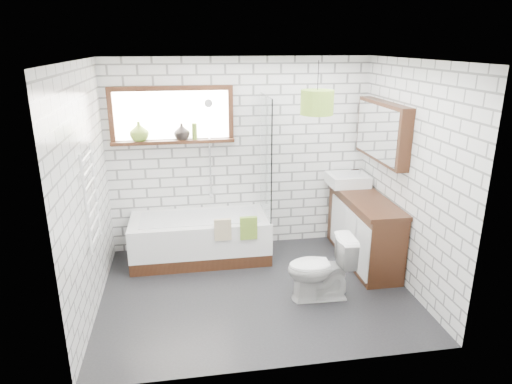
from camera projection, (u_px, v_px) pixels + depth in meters
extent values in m
cube|color=black|center=(256.00, 291.00, 5.14)|extent=(3.40, 2.60, 0.01)
cube|color=white|center=(256.00, 60.00, 4.36)|extent=(3.40, 2.60, 0.01)
cube|color=white|center=(240.00, 155.00, 5.97)|extent=(3.40, 0.01, 2.50)
cube|color=white|center=(283.00, 234.00, 3.52)|extent=(3.40, 0.01, 2.50)
cube|color=white|center=(86.00, 193.00, 4.49)|extent=(0.01, 2.60, 2.50)
cube|color=white|center=(409.00, 177.00, 5.01)|extent=(0.01, 2.60, 2.50)
cube|color=black|center=(172.00, 116.00, 5.63)|extent=(1.52, 0.16, 0.68)
cube|color=white|center=(91.00, 198.00, 4.51)|extent=(0.06, 0.52, 1.00)
cube|color=black|center=(382.00, 131.00, 5.43)|extent=(0.16, 1.20, 0.70)
cylinder|color=silver|center=(210.00, 150.00, 5.84)|extent=(0.02, 0.02, 1.30)
cube|color=white|center=(200.00, 238.00, 5.82)|extent=(1.73, 0.76, 0.56)
cube|color=white|center=(266.00, 157.00, 5.63)|extent=(0.02, 0.72, 1.50)
cube|color=olive|center=(249.00, 228.00, 5.47)|extent=(0.21, 0.06, 0.28)
cube|color=tan|center=(223.00, 230.00, 5.42)|extent=(0.20, 0.05, 0.26)
cube|color=black|center=(364.00, 229.00, 5.74)|extent=(0.48, 1.49, 0.86)
cube|color=white|center=(348.00, 180.00, 6.04)|extent=(0.50, 0.44, 0.15)
cylinder|color=silver|center=(359.00, 175.00, 6.05)|extent=(0.04, 0.04, 0.16)
imported|color=white|center=(320.00, 268.00, 4.88)|extent=(0.42, 0.72, 0.72)
imported|color=olive|center=(139.00, 133.00, 5.60)|extent=(0.25, 0.25, 0.24)
imported|color=black|center=(182.00, 133.00, 5.68)|extent=(0.24, 0.24, 0.21)
cylinder|color=olive|center=(195.00, 133.00, 5.71)|extent=(0.07, 0.07, 0.20)
cylinder|color=olive|center=(317.00, 102.00, 4.48)|extent=(0.33, 0.33, 0.24)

